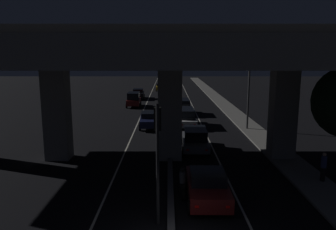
{
  "coord_description": "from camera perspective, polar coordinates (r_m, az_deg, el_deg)",
  "views": [
    {
      "loc": [
        -0.13,
        -10.57,
        7.14
      ],
      "look_at": [
        -0.04,
        21.92,
        1.15
      ],
      "focal_mm": 35.0,
      "sensor_mm": 36.0,
      "label": 1
    }
  ],
  "objects": [
    {
      "name": "lane_line_left_inner",
      "position": [
        46.23,
        -4.15,
        1.54
      ],
      "size": [
        0.12,
        126.0,
        0.0
      ],
      "primitive_type": "cube",
      "color": "beige",
      "rests_on": "ground_plane"
    },
    {
      "name": "lane_line_right_inner",
      "position": [
        46.25,
        4.14,
        1.54
      ],
      "size": [
        0.12,
        126.0,
        0.0
      ],
      "primitive_type": "cube",
      "color": "beige",
      "rests_on": "ground_plane"
    },
    {
      "name": "median_divider",
      "position": [
        46.1,
        -0.0,
        1.7
      ],
      "size": [
        0.32,
        126.0,
        0.25
      ],
      "primitive_type": "cube",
      "color": "#4C4C51",
      "rests_on": "ground_plane"
    },
    {
      "name": "sidewalk_right",
      "position": [
        40.04,
        11.51,
        0.07
      ],
      "size": [
        2.29,
        126.0,
        0.14
      ],
      "primitive_type": "cube",
      "color": "slate",
      "rests_on": "ground_plane"
    },
    {
      "name": "elevated_overpass",
      "position": [
        22.02,
        -0.56,
        10.06
      ],
      "size": [
        33.12,
        10.89,
        9.11
      ],
      "color": "gray",
      "rests_on": "ground_plane"
    },
    {
      "name": "traffic_light_left_of_median",
      "position": [
        13.54,
        -1.98,
        -4.89
      ],
      "size": [
        0.3,
        0.49,
        5.23
      ],
      "color": "black",
      "rests_on": "ground_plane"
    },
    {
      "name": "street_lamp",
      "position": [
        31.73,
        13.31,
        6.06
      ],
      "size": [
        2.08,
        0.32,
        8.3
      ],
      "color": "#2D2D30",
      "rests_on": "ground_plane"
    },
    {
      "name": "car_dark_red_lead",
      "position": [
        16.6,
        6.68,
        -12.1
      ],
      "size": [
        2.11,
        4.39,
        1.57
      ],
      "rotation": [
        0.0,
        0.0,
        1.56
      ],
      "color": "#591414",
      "rests_on": "ground_plane"
    },
    {
      "name": "car_grey_second",
      "position": [
        24.99,
        4.6,
        -4.13
      ],
      "size": [
        2.13,
        4.61,
        1.66
      ],
      "rotation": [
        0.0,
        0.0,
        1.54
      ],
      "color": "#515459",
      "rests_on": "ground_plane"
    },
    {
      "name": "car_white_third",
      "position": [
        33.27,
        3.05,
        -0.32
      ],
      "size": [
        2.0,
        4.81,
        1.77
      ],
      "rotation": [
        0.0,
        0.0,
        1.59
      ],
      "color": "silver",
      "rests_on": "ground_plane"
    },
    {
      "name": "car_black_fourth",
      "position": [
        39.85,
        2.41,
        1.53
      ],
      "size": [
        1.99,
        4.49,
        1.83
      ],
      "rotation": [
        0.0,
        0.0,
        1.58
      ],
      "color": "black",
      "rests_on": "ground_plane"
    },
    {
      "name": "car_dark_blue_lead_oncoming",
      "position": [
        32.75,
        -3.36,
        -0.74
      ],
      "size": [
        2.22,
        4.74,
        1.5
      ],
      "rotation": [
        0.0,
        0.0,
        -1.52
      ],
      "color": "#141938",
      "rests_on": "ground_plane"
    },
    {
      "name": "car_dark_red_second_oncoming",
      "position": [
        45.78,
        -6.16,
        2.75
      ],
      "size": [
        1.99,
        4.0,
        2.01
      ],
      "rotation": [
        0.0,
        0.0,
        -1.55
      ],
      "color": "#591414",
      "rests_on": "ground_plane"
    },
    {
      "name": "car_black_third_oncoming",
      "position": [
        54.17,
        -5.37,
        3.72
      ],
      "size": [
        2.11,
        4.57,
        1.63
      ],
      "rotation": [
        0.0,
        0.0,
        -1.53
      ],
      "color": "black",
      "rests_on": "ground_plane"
    },
    {
      "name": "car_taxi_yellow_fourth_oncoming",
      "position": [
        66.28,
        -1.51,
        4.86
      ],
      "size": [
        1.94,
        4.47,
        1.35
      ],
      "rotation": [
        0.0,
        0.0,
        -1.54
      ],
      "color": "gold",
      "rests_on": "ground_plane"
    },
    {
      "name": "motorcycle_black_filtering_near",
      "position": [
        17.16,
        2.39,
        -11.84
      ],
      "size": [
        0.33,
        1.9,
        1.5
      ],
      "rotation": [
        0.0,
        0.0,
        1.59
      ],
      "color": "black",
      "rests_on": "ground_plane"
    },
    {
      "name": "pedestrian_on_sidewalk",
      "position": [
        20.47,
        25.29,
        -8.11
      ],
      "size": [
        0.31,
        0.31,
        1.65
      ],
      "color": "black",
      "rests_on": "sidewalk_right"
    }
  ]
}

